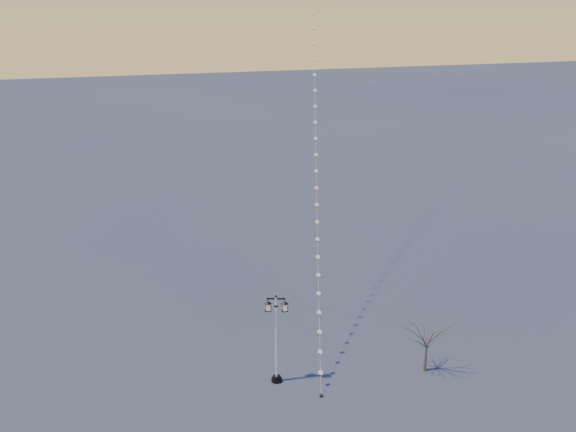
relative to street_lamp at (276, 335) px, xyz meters
name	(u,v)px	position (x,y,z in m)	size (l,w,h in m)	color
ground	(319,383)	(2.27, -0.85, -3.05)	(300.00, 300.00, 0.00)	#3F403F
street_lamp	(276,335)	(0.00, 0.00, 0.00)	(1.36, 0.75, 5.52)	black
bare_tree	(427,335)	(8.71, -1.34, -0.67)	(2.07, 2.07, 3.43)	brown
kite_train	(315,45)	(7.03, 15.21, 14.40)	(10.67, 35.17, 35.16)	black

